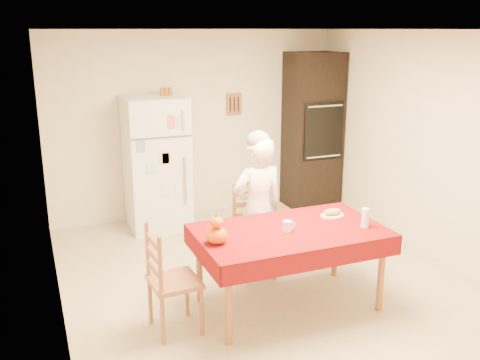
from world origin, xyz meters
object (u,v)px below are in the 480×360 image
coffee_mug (287,226)px  bread_plate (332,216)px  dining_table (290,237)px  refrigerator (157,163)px  chair_far (253,226)px  wine_glass (365,218)px  chair_left (167,277)px  pumpkin_lower (217,235)px  seated_woman (258,210)px  oven_cabinet (312,131)px

coffee_mug → bread_plate: coffee_mug is taller
dining_table → bread_plate: (0.54, 0.15, 0.08)m
dining_table → coffee_mug: coffee_mug is taller
refrigerator → chair_far: (0.61, -1.70, -0.34)m
wine_glass → bread_plate: bearing=110.7°
refrigerator → chair_left: bearing=-101.8°
pumpkin_lower → chair_left: bearing=174.0°
refrigerator → wine_glass: (1.29, -2.70, -0.00)m
chair_left → bread_plate: 1.71m
seated_woman → pumpkin_lower: seated_woman is taller
chair_far → wine_glass: bearing=-44.7°
bread_plate → wine_glass: bearing=-69.3°
chair_left → seated_woman: 1.30m
seated_woman → refrigerator: bearing=-75.3°
chair_far → coffee_mug: 0.90m
oven_cabinet → chair_left: 3.85m
chair_far → chair_left: (-1.13, -0.82, 0.00)m
pumpkin_lower → wine_glass: 1.39m
oven_cabinet → dining_table: bearing=-122.9°
chair_left → coffee_mug: bearing=-94.8°
seated_woman → pumpkin_lower: 0.97m
seated_woman → wine_glass: 1.09m
wine_glass → oven_cabinet: bearing=70.2°
chair_far → seated_woman: bearing=-87.1°
oven_cabinet → seated_woman: bearing=-131.3°
refrigerator → coffee_mug: size_ratio=17.00×
seated_woman → pumpkin_lower: size_ratio=7.87×
chair_far → bread_plate: bearing=-38.9°
refrigerator → coffee_mug: (0.58, -2.55, -0.04)m
pumpkin_lower → bread_plate: bearing=9.5°
chair_far → pumpkin_lower: chair_far is taller
oven_cabinet → chair_far: (-1.67, -1.75, -0.59)m
oven_cabinet → pumpkin_lower: size_ratio=11.52×
refrigerator → chair_far: size_ratio=1.79×
chair_left → wine_glass: size_ratio=5.40×
oven_cabinet → chair_left: (-2.80, -2.57, -0.59)m
oven_cabinet → seated_woman: size_ratio=1.47×
oven_cabinet → chair_far: bearing=-133.7°
chair_far → seated_woman: 0.30m
seated_woman → wine_glass: seated_woman is taller
chair_left → seated_woman: bearing=-63.5°
seated_woman → bread_plate: (0.58, -0.47, 0.02)m
refrigerator → pumpkin_lower: (-0.10, -2.57, -0.02)m
chair_far → wine_glass: size_ratio=5.40×
oven_cabinet → dining_table: oven_cabinet is taller
oven_cabinet → chair_far: 2.49m
refrigerator → oven_cabinet: 2.29m
wine_glass → pumpkin_lower: bearing=174.4°
pumpkin_lower → bread_plate: (1.26, 0.21, -0.06)m
chair_far → pumpkin_lower: (-0.70, -0.86, 0.33)m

